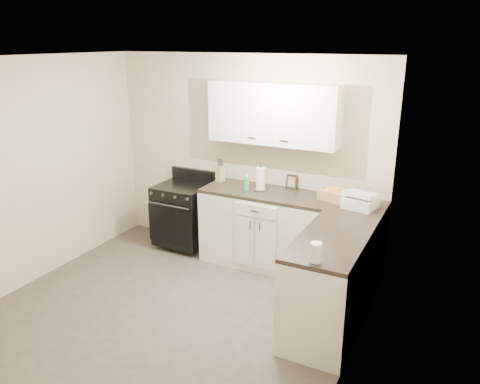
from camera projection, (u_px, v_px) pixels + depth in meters
The scene contains 20 objects.
floor at pixel (167, 315), 4.72m from camera, with size 3.60×3.60×0.00m, color #473F38.
ceiling at pixel (153, 58), 3.94m from camera, with size 3.60×3.60×0.00m, color white.
wall_back at pixel (246, 157), 5.86m from camera, with size 3.60×3.60×0.00m, color beige.
wall_right at pixel (354, 233), 3.56m from camera, with size 3.60×3.60×0.00m, color beige.
wall_left at pixel (25, 174), 5.10m from camera, with size 3.60×3.60×0.00m, color beige.
base_cabinets_back at pixel (266, 230), 5.67m from camera, with size 1.55×0.60×0.90m, color silver.
base_cabinets_right at pixel (339, 271), 4.66m from camera, with size 0.60×1.90×0.90m, color silver.
countertop_back at pixel (267, 193), 5.52m from camera, with size 1.55×0.60×0.04m, color black.
countertop_right at pixel (342, 228), 4.51m from camera, with size 0.60×1.90×0.04m, color black.
upper_cabinets at pixel (273, 114), 5.36m from camera, with size 1.55×0.30×0.70m, color white.
stove at pixel (183, 214), 6.15m from camera, with size 0.65×0.56×0.79m, color black.
knife_block at pixel (220, 174), 5.89m from camera, with size 0.09×0.08×0.20m, color tan.
paper_towel at pixel (261, 179), 5.54m from camera, with size 0.11×0.11×0.27m, color white.
soap_bottle at pixel (247, 184), 5.54m from camera, with size 0.06×0.06×0.17m, color #3FA656.
picture_frame at pixel (292, 182), 5.61m from camera, with size 0.14×0.02×0.17m, color black.
wicker_basket at pixel (335, 196), 5.20m from camera, with size 0.34×0.23×0.11m, color tan.
countertop_grill at pixel (360, 202), 4.98m from camera, with size 0.32×0.30×0.12m, color white.
glass_jar at pixel (316, 252), 3.76m from camera, with size 0.10×0.10×0.16m, color silver.
oven_mitt_near at pixel (288, 285), 4.29m from camera, with size 0.02×0.15×0.25m, color black.
oven_mitt_far at pixel (292, 281), 4.40m from camera, with size 0.02×0.13×0.23m, color black.
Camera 1 is at (2.50, -3.33, 2.65)m, focal length 35.00 mm.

